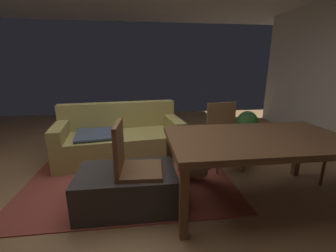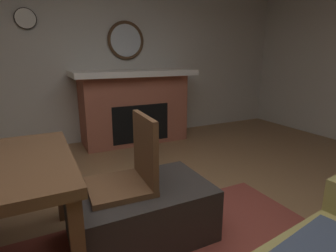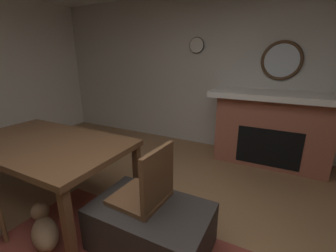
{
  "view_description": "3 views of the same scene",
  "coord_description": "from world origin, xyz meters",
  "px_view_note": "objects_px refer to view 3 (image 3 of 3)",
  "views": [
    {
      "loc": [
        0.22,
        -2.51,
        1.45
      ],
      "look_at": [
        0.49,
        -0.41,
        0.87
      ],
      "focal_mm": 23.7,
      "sensor_mm": 36.0,
      "label": 1
    },
    {
      "loc": [
        0.67,
        1.26,
        1.33
      ],
      "look_at": [
        -0.17,
        -0.41,
        0.84
      ],
      "focal_mm": 28.86,
      "sensor_mm": 36.0,
      "label": 2
    },
    {
      "loc": [
        -0.81,
        0.95,
        1.62
      ],
      "look_at": [
        0.01,
        -0.64,
        1.06
      ],
      "focal_mm": 24.08,
      "sensor_mm": 36.0,
      "label": 3
    }
  ],
  "objects_px": {
    "dining_chair_west": "(148,191)",
    "round_wall_mirror": "(282,61)",
    "ottoman_coffee_table": "(151,227)",
    "tv_remote": "(136,205)",
    "wall_clock": "(197,45)",
    "fireplace": "(271,128)",
    "dining_table": "(45,147)",
    "small_dog": "(44,229)"
  },
  "relations": [
    {
      "from": "wall_clock",
      "to": "tv_remote",
      "type": "bearing_deg",
      "value": 100.35
    },
    {
      "from": "dining_chair_west",
      "to": "round_wall_mirror",
      "type": "bearing_deg",
      "value": -108.04
    },
    {
      "from": "round_wall_mirror",
      "to": "wall_clock",
      "type": "relative_size",
      "value": 2.13
    },
    {
      "from": "ottoman_coffee_table",
      "to": "small_dog",
      "type": "height_order",
      "value": "ottoman_coffee_table"
    },
    {
      "from": "round_wall_mirror",
      "to": "small_dog",
      "type": "distance_m",
      "value": 3.66
    },
    {
      "from": "round_wall_mirror",
      "to": "wall_clock",
      "type": "height_order",
      "value": "wall_clock"
    },
    {
      "from": "fireplace",
      "to": "dining_table",
      "type": "bearing_deg",
      "value": 46.14
    },
    {
      "from": "round_wall_mirror",
      "to": "ottoman_coffee_table",
      "type": "bearing_deg",
      "value": 73.18
    },
    {
      "from": "dining_table",
      "to": "fireplace",
      "type": "bearing_deg",
      "value": -133.86
    },
    {
      "from": "dining_table",
      "to": "wall_clock",
      "type": "distance_m",
      "value": 2.87
    },
    {
      "from": "ottoman_coffee_table",
      "to": "wall_clock",
      "type": "bearing_deg",
      "value": -77.04
    },
    {
      "from": "ottoman_coffee_table",
      "to": "tv_remote",
      "type": "bearing_deg",
      "value": 22.2
    },
    {
      "from": "ottoman_coffee_table",
      "to": "dining_chair_west",
      "type": "height_order",
      "value": "dining_chair_west"
    },
    {
      "from": "tv_remote",
      "to": "dining_chair_west",
      "type": "height_order",
      "value": "dining_chair_west"
    },
    {
      "from": "round_wall_mirror",
      "to": "dining_table",
      "type": "xyz_separation_m",
      "value": [
        2.14,
        2.52,
        -0.88
      ]
    },
    {
      "from": "ottoman_coffee_table",
      "to": "tv_remote",
      "type": "xyz_separation_m",
      "value": [
        0.11,
        0.05,
        0.22
      ]
    },
    {
      "from": "round_wall_mirror",
      "to": "dining_chair_west",
      "type": "xyz_separation_m",
      "value": [
        0.82,
        2.52,
        -1.03
      ]
    },
    {
      "from": "small_dog",
      "to": "tv_remote",
      "type": "bearing_deg",
      "value": -152.3
    },
    {
      "from": "fireplace",
      "to": "small_dog",
      "type": "xyz_separation_m",
      "value": [
        1.61,
        2.7,
        -0.39
      ]
    },
    {
      "from": "dining_chair_west",
      "to": "wall_clock",
      "type": "relative_size",
      "value": 3.38
    },
    {
      "from": "fireplace",
      "to": "tv_remote",
      "type": "relative_size",
      "value": 11.38
    },
    {
      "from": "small_dog",
      "to": "wall_clock",
      "type": "bearing_deg",
      "value": -94.62
    },
    {
      "from": "dining_table",
      "to": "small_dog",
      "type": "height_order",
      "value": "dining_table"
    },
    {
      "from": "dining_chair_west",
      "to": "small_dog",
      "type": "relative_size",
      "value": 1.98
    },
    {
      "from": "fireplace",
      "to": "ottoman_coffee_table",
      "type": "distance_m",
      "value": 2.43
    },
    {
      "from": "round_wall_mirror",
      "to": "tv_remote",
      "type": "relative_size",
      "value": 3.67
    },
    {
      "from": "round_wall_mirror",
      "to": "dining_chair_west",
      "type": "bearing_deg",
      "value": 71.96
    },
    {
      "from": "dining_table",
      "to": "dining_chair_west",
      "type": "relative_size",
      "value": 2.0
    },
    {
      "from": "fireplace",
      "to": "dining_chair_west",
      "type": "xyz_separation_m",
      "value": [
        0.82,
        2.24,
        -0.04
      ]
    },
    {
      "from": "fireplace",
      "to": "tv_remote",
      "type": "bearing_deg",
      "value": 69.08
    },
    {
      "from": "ottoman_coffee_table",
      "to": "wall_clock",
      "type": "xyz_separation_m",
      "value": [
        0.59,
        -2.56,
        1.6
      ]
    },
    {
      "from": "dining_table",
      "to": "small_dog",
      "type": "xyz_separation_m",
      "value": [
        -0.54,
        0.47,
        -0.5
      ]
    },
    {
      "from": "small_dog",
      "to": "fireplace",
      "type": "bearing_deg",
      "value": -120.74
    },
    {
      "from": "ottoman_coffee_table",
      "to": "dining_table",
      "type": "xyz_separation_m",
      "value": [
        1.37,
        -0.05,
        0.47
      ]
    },
    {
      "from": "fireplace",
      "to": "small_dog",
      "type": "distance_m",
      "value": 3.17
    },
    {
      "from": "dining_chair_west",
      "to": "small_dog",
      "type": "bearing_deg",
      "value": 30.67
    },
    {
      "from": "ottoman_coffee_table",
      "to": "wall_clock",
      "type": "distance_m",
      "value": 3.08
    },
    {
      "from": "small_dog",
      "to": "wall_clock",
      "type": "xyz_separation_m",
      "value": [
        -0.24,
        -2.99,
        1.63
      ]
    },
    {
      "from": "round_wall_mirror",
      "to": "tv_remote",
      "type": "bearing_deg",
      "value": 71.2
    },
    {
      "from": "fireplace",
      "to": "dining_table",
      "type": "height_order",
      "value": "fireplace"
    },
    {
      "from": "round_wall_mirror",
      "to": "dining_table",
      "type": "bearing_deg",
      "value": 49.58
    },
    {
      "from": "round_wall_mirror",
      "to": "small_dog",
      "type": "height_order",
      "value": "round_wall_mirror"
    }
  ]
}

